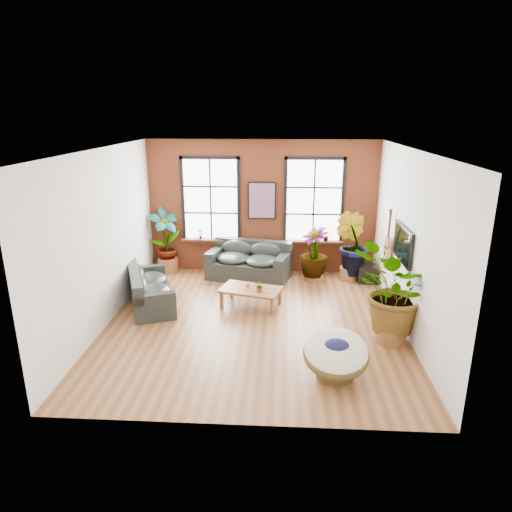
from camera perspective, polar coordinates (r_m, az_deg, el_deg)
The scene contains 19 objects.
room at distance 9.06m, azimuth -0.17°, elevation 2.12°, with size 6.04×6.54×3.54m.
sofa_back at distance 11.86m, azimuth -0.84°, elevation -0.75°, with size 2.25×1.48×0.95m.
sofa_left at distance 10.52m, azimuth -13.31°, elevation -4.06°, with size 1.54×2.22×0.81m.
coffee_table at distance 10.15m, azimuth -0.66°, elevation -4.33°, with size 1.47×1.08×0.51m.
papasan_chair at distance 7.67m, azimuth 9.96°, elevation -11.95°, with size 1.14×1.16×0.81m.
poster at distance 11.97m, azimuth 0.74°, elevation 6.94°, with size 0.74×0.06×0.98m.
tv_wall_unit at distance 9.83m, azimuth 17.34°, elevation 1.31°, with size 0.13×1.86×1.20m.
media_box at distance 11.97m, azimuth 13.88°, elevation -2.15°, with size 0.56×0.48×0.45m.
pot_back_left at distance 12.60m, azimuth -10.91°, elevation -1.10°, with size 0.57×0.57×0.39m.
pot_back_right at distance 12.05m, azimuth 11.50°, elevation -2.14°, with size 0.48×0.48×0.34m.
pot_right_wall at distance 9.08m, azimuth 16.42°, elevation -9.04°, with size 0.70×0.70×0.41m.
pot_mid at distance 11.86m, azimuth 7.25°, elevation -2.17°, with size 0.60×0.60×0.36m.
floor_plant_back_left at distance 12.37m, azimuth -11.27°, elevation 2.29°, with size 0.86×0.58×1.64m, color #224813.
floor_plant_back_right at distance 11.85m, azimuth 11.79°, elevation 1.45°, with size 0.87×0.70×1.59m, color #224813.
floor_plant_right_wall at distance 8.78m, azimuth 16.96°, elevation -4.35°, with size 1.51×1.31×1.68m, color #224813.
floor_plant_mid at distance 11.63m, azimuth 7.25°, elevation 0.53°, with size 0.71×0.71×1.28m, color #224813.
table_plant at distance 9.94m, azimuth 0.50°, elevation -3.74°, with size 0.22×0.19×0.24m, color #224813.
sill_plant_left at distance 12.31m, azimuth -6.99°, elevation 2.75°, with size 0.14×0.10×0.27m, color #224813.
sill_plant_right at distance 12.17m, azimuth 8.75°, elevation 2.49°, with size 0.15×0.15×0.27m, color #224813.
Camera 1 is at (0.55, -8.57, 4.17)m, focal length 32.00 mm.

